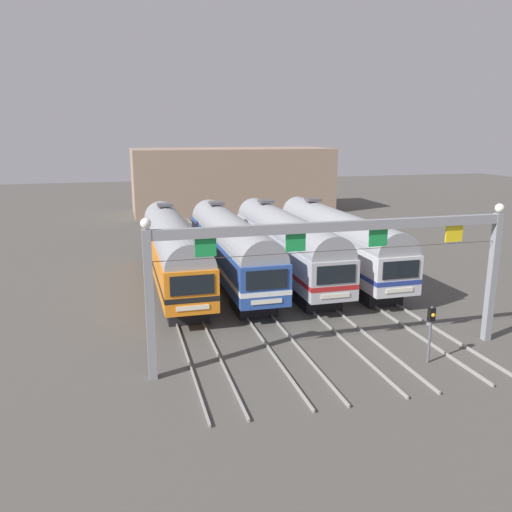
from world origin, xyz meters
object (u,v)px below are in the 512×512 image
commuter_train_orange (173,248)px  commuter_train_stainless (285,242)px  yard_signal_mast (431,324)px  commuter_train_blue (231,245)px  catenary_gantry (337,252)px  commuter_train_silver (337,239)px

commuter_train_orange → commuter_train_stainless: same height
commuter_train_stainless → yard_signal_mast: 15.30m
commuter_train_orange → commuter_train_blue: size_ratio=1.00×
commuter_train_orange → catenary_gantry: 14.95m
catenary_gantry → yard_signal_mast: bearing=-22.6°
commuter_train_blue → catenary_gantry: (1.98, -13.50, 2.41)m
commuter_train_blue → catenary_gantry: catenary_gantry is taller
yard_signal_mast → commuter_train_blue: bearing=111.4°
commuter_train_blue → commuter_train_silver: (7.93, 0.00, 0.00)m
catenary_gantry → commuter_train_silver: bearing=66.2°
commuter_train_silver → commuter_train_stainless: bearing=180.0°
catenary_gantry → yard_signal_mast: 5.36m
commuter_train_orange → commuter_train_blue: same height
commuter_train_silver → yard_signal_mast: (-1.98, -15.15, -0.80)m
commuter_train_silver → yard_signal_mast: bearing=-97.5°
commuter_train_stainless → catenary_gantry: size_ratio=1.05×
commuter_train_blue → yard_signal_mast: commuter_train_blue is taller
commuter_train_stainless → commuter_train_silver: 3.96m
commuter_train_blue → commuter_train_stainless: 3.96m
commuter_train_orange → yard_signal_mast: bearing=-56.8°
commuter_train_blue → commuter_train_stainless: same height
commuter_train_blue → commuter_train_stainless: (3.96, 0.00, 0.00)m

